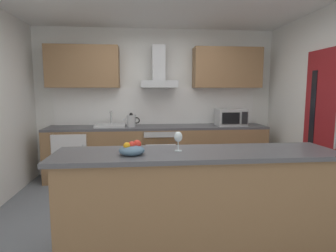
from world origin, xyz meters
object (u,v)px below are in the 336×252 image
Objects in this scene: sink at (111,125)px; fruit_bowl at (132,149)px; range_hood at (159,74)px; wine_glass at (178,138)px; refrigerator at (74,155)px; kettle at (131,121)px; oven at (159,151)px; microwave at (231,117)px.

sink is 2.42m from fruit_bowl.
wine_glass is (0.02, -2.40, -0.70)m from range_hood.
refrigerator is 1.18× the size of range_hood.
wine_glass is (0.50, -2.24, 0.08)m from kettle.
kettle is (0.98, -0.03, 0.58)m from refrigerator.
range_hood is (1.45, 0.13, 1.36)m from refrigerator.
wine_glass is 0.43m from fruit_bowl.
oven is 0.72m from kettle.
kettle is (-0.48, -0.03, 0.55)m from oven.
fruit_bowl is at bearing -98.91° from range_hood.
oven is 3.64× the size of fruit_bowl.
sink is at bearing 1.25° from refrigerator.
refrigerator is 3.86× the size of fruit_bowl.
refrigerator is at bearing 123.04° from wine_glass.
fruit_bowl reaches higher than oven.
refrigerator is at bearing -178.75° from sink.
oven is at bearing -90.00° from range_hood.
range_hood is at bearing 81.09° from fruit_bowl.
microwave is 2.86m from fruit_bowl.
microwave is at bearing 61.26° from wine_glass.
wine_glass is at bearing -118.74° from microwave.
refrigerator is 0.80m from sink.
sink is at bearing 178.93° from microwave.
microwave reaches higher than wine_glass.
fruit_bowl is (-0.41, -0.10, -0.08)m from wine_glass.
fruit_bowl is (-1.64, -2.34, -0.04)m from microwave.
fruit_bowl is at bearing -99.39° from oven.
oven is 2.46m from fruit_bowl.
wine_glass is at bearing -77.49° from kettle.
oven is at bearing 90.52° from wine_glass.
range_hood is (0.00, 0.13, 1.33)m from oven.
microwave reaches higher than refrigerator.
microwave is 1.00× the size of sink.
refrigerator is 2.78m from microwave.
sink reaches higher than wine_glass.
sink is at bearing 100.36° from fruit_bowl.
range_hood reaches higher than oven.
refrigerator is at bearing 178.19° from kettle.
oven is 1.11× the size of range_hood.
kettle is 2.29m from wine_glass.
kettle is at bearing -179.81° from microwave.
range_hood is (0.48, 0.16, 0.78)m from kettle.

